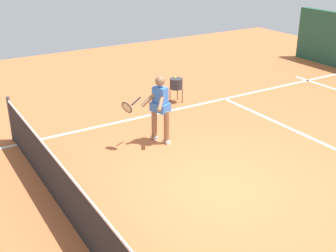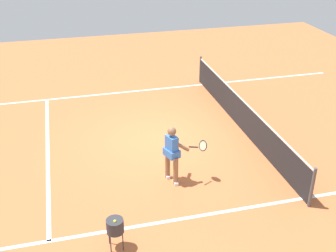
# 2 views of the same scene
# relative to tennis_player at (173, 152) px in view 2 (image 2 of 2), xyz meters

# --- Properties ---
(ground_plane) EXTENTS (23.79, 23.79, 0.00)m
(ground_plane) POSITION_rel_tennis_player_xyz_m (-2.28, 0.05, -0.85)
(ground_plane) COLOR #C66638
(service_line_marking) EXTENTS (7.62, 0.10, 0.01)m
(service_line_marking) POSITION_rel_tennis_player_xyz_m (-2.28, -3.12, -0.84)
(service_line_marking) COLOR white
(service_line_marking) RESTS_ON ground
(sideline_left_marking) EXTENTS (0.10, 16.30, 0.01)m
(sideline_left_marking) POSITION_rel_tennis_player_xyz_m (-6.09, 0.05, -0.84)
(sideline_left_marking) COLOR white
(sideline_left_marking) RESTS_ON ground
(sideline_right_marking) EXTENTS (0.10, 16.30, 0.01)m
(sideline_right_marking) POSITION_rel_tennis_player_xyz_m (1.53, 0.05, -0.84)
(sideline_right_marking) COLOR white
(sideline_right_marking) RESTS_ON ground
(court_net) EXTENTS (8.30, 0.08, 1.06)m
(court_net) POSITION_rel_tennis_player_xyz_m (-2.28, 2.84, -0.35)
(court_net) COLOR #4C4C51
(court_net) RESTS_ON ground
(tennis_player) EXTENTS (0.66, 1.10, 1.55)m
(tennis_player) POSITION_rel_tennis_player_xyz_m (0.00, 0.00, 0.00)
(tennis_player) COLOR #8C6647
(tennis_player) RESTS_ON ground
(ball_hopper) EXTENTS (0.36, 0.36, 0.74)m
(ball_hopper) POSITION_rel_tennis_player_xyz_m (2.04, -1.76, -0.30)
(ball_hopper) COLOR #333338
(ball_hopper) RESTS_ON ground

